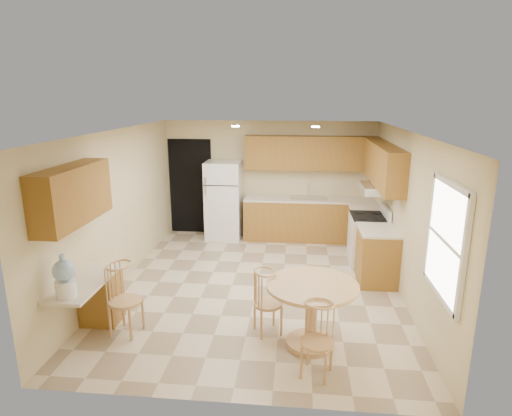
# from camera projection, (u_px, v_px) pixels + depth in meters

# --- Properties ---
(floor) EXTENTS (5.50, 5.50, 0.00)m
(floor) POSITION_uv_depth(u_px,v_px,m) (257.00, 286.00, 6.97)
(floor) COLOR beige
(floor) RESTS_ON ground
(ceiling) EXTENTS (4.50, 5.50, 0.02)m
(ceiling) POSITION_uv_depth(u_px,v_px,m) (257.00, 131.00, 6.33)
(ceiling) COLOR white
(ceiling) RESTS_ON wall_back
(wall_back) EXTENTS (4.50, 0.02, 2.50)m
(wall_back) POSITION_uv_depth(u_px,v_px,m) (269.00, 179.00, 9.29)
(wall_back) COLOR beige
(wall_back) RESTS_ON floor
(wall_front) EXTENTS (4.50, 0.02, 2.50)m
(wall_front) POSITION_uv_depth(u_px,v_px,m) (229.00, 290.00, 4.00)
(wall_front) COLOR beige
(wall_front) RESTS_ON floor
(wall_left) EXTENTS (0.02, 5.50, 2.50)m
(wall_left) POSITION_uv_depth(u_px,v_px,m) (118.00, 209.00, 6.87)
(wall_left) COLOR beige
(wall_left) RESTS_ON floor
(wall_right) EXTENTS (0.02, 5.50, 2.50)m
(wall_right) POSITION_uv_depth(u_px,v_px,m) (406.00, 216.00, 6.43)
(wall_right) COLOR beige
(wall_right) RESTS_ON floor
(doorway) EXTENTS (0.90, 0.02, 2.10)m
(doorway) POSITION_uv_depth(u_px,v_px,m) (191.00, 187.00, 9.50)
(doorway) COLOR black
(doorway) RESTS_ON floor
(base_cab_back) EXTENTS (2.75, 0.60, 0.87)m
(base_cab_back) POSITION_uv_depth(u_px,v_px,m) (309.00, 220.00, 9.13)
(base_cab_back) COLOR olive
(base_cab_back) RESTS_ON floor
(counter_back) EXTENTS (2.75, 0.63, 0.04)m
(counter_back) POSITION_uv_depth(u_px,v_px,m) (310.00, 199.00, 9.01)
(counter_back) COLOR beige
(counter_back) RESTS_ON base_cab_back
(base_cab_right_a) EXTENTS (0.60, 0.59, 0.87)m
(base_cab_right_a) POSITION_uv_depth(u_px,v_px,m) (364.00, 230.00, 8.45)
(base_cab_right_a) COLOR olive
(base_cab_right_a) RESTS_ON floor
(counter_right_a) EXTENTS (0.63, 0.59, 0.04)m
(counter_right_a) POSITION_uv_depth(u_px,v_px,m) (366.00, 208.00, 8.34)
(counter_right_a) COLOR beige
(counter_right_a) RESTS_ON base_cab_right_a
(base_cab_right_b) EXTENTS (0.60, 0.80, 0.87)m
(base_cab_right_b) POSITION_uv_depth(u_px,v_px,m) (377.00, 257.00, 7.05)
(base_cab_right_b) COLOR olive
(base_cab_right_b) RESTS_ON floor
(counter_right_b) EXTENTS (0.63, 0.80, 0.04)m
(counter_right_b) POSITION_uv_depth(u_px,v_px,m) (379.00, 230.00, 6.94)
(counter_right_b) COLOR beige
(counter_right_b) RESTS_ON base_cab_right_b
(upper_cab_back) EXTENTS (2.75, 0.33, 0.70)m
(upper_cab_back) POSITION_uv_depth(u_px,v_px,m) (311.00, 153.00, 8.90)
(upper_cab_back) COLOR olive
(upper_cab_back) RESTS_ON wall_back
(upper_cab_right) EXTENTS (0.33, 2.42, 0.70)m
(upper_cab_right) POSITION_uv_depth(u_px,v_px,m) (383.00, 164.00, 7.46)
(upper_cab_right) COLOR olive
(upper_cab_right) RESTS_ON wall_right
(upper_cab_left) EXTENTS (0.33, 1.40, 0.70)m
(upper_cab_left) POSITION_uv_depth(u_px,v_px,m) (73.00, 195.00, 5.16)
(upper_cab_left) COLOR olive
(upper_cab_left) RESTS_ON wall_left
(sink) EXTENTS (0.78, 0.44, 0.01)m
(sink) POSITION_uv_depth(u_px,v_px,m) (308.00, 198.00, 9.01)
(sink) COLOR silver
(sink) RESTS_ON counter_back
(range_hood) EXTENTS (0.50, 0.76, 0.14)m
(range_hood) POSITION_uv_depth(u_px,v_px,m) (376.00, 188.00, 7.55)
(range_hood) COLOR silver
(range_hood) RESTS_ON upper_cab_right
(desk_pedestal) EXTENTS (0.48, 0.42, 0.72)m
(desk_pedestal) POSITION_uv_depth(u_px,v_px,m) (101.00, 297.00, 5.80)
(desk_pedestal) COLOR olive
(desk_pedestal) RESTS_ON floor
(desk_top) EXTENTS (0.50, 1.20, 0.04)m
(desk_top) POSITION_uv_depth(u_px,v_px,m) (85.00, 283.00, 5.33)
(desk_top) COLOR beige
(desk_top) RESTS_ON desk_pedestal
(window) EXTENTS (0.06, 1.12, 1.30)m
(window) POSITION_uv_depth(u_px,v_px,m) (447.00, 241.00, 4.59)
(window) COLOR white
(window) RESTS_ON wall_right
(can_light_a) EXTENTS (0.14, 0.14, 0.02)m
(can_light_a) POSITION_uv_depth(u_px,v_px,m) (236.00, 126.00, 7.54)
(can_light_a) COLOR white
(can_light_a) RESTS_ON ceiling
(can_light_b) EXTENTS (0.14, 0.14, 0.02)m
(can_light_b) POSITION_uv_depth(u_px,v_px,m) (315.00, 127.00, 7.40)
(can_light_b) COLOR white
(can_light_b) RESTS_ON ceiling
(refrigerator) EXTENTS (0.74, 0.72, 1.67)m
(refrigerator) POSITION_uv_depth(u_px,v_px,m) (224.00, 200.00, 9.16)
(refrigerator) COLOR white
(refrigerator) RESTS_ON floor
(stove) EXTENTS (0.65, 0.76, 1.09)m
(stove) POSITION_uv_depth(u_px,v_px,m) (368.00, 239.00, 7.80)
(stove) COLOR white
(stove) RESTS_ON floor
(dining_table) EXTENTS (1.11, 1.11, 0.83)m
(dining_table) POSITION_uv_depth(u_px,v_px,m) (312.00, 306.00, 5.19)
(dining_table) COLOR tan
(dining_table) RESTS_ON floor
(chair_table_a) EXTENTS (0.38, 0.49, 0.86)m
(chair_table_a) POSITION_uv_depth(u_px,v_px,m) (267.00, 298.00, 5.41)
(chair_table_a) COLOR tan
(chair_table_a) RESTS_ON floor
(chair_table_b) EXTENTS (0.37, 0.40, 0.85)m
(chair_table_b) POSITION_uv_depth(u_px,v_px,m) (318.00, 337.00, 4.56)
(chair_table_b) COLOR tan
(chair_table_b) RESTS_ON floor
(chair_desk) EXTENTS (0.42, 0.54, 0.94)m
(chair_desk) POSITION_uv_depth(u_px,v_px,m) (122.00, 296.00, 5.37)
(chair_desk) COLOR tan
(chair_desk) RESTS_ON floor
(water_crock) EXTENTS (0.25, 0.25, 0.51)m
(water_crock) POSITION_uv_depth(u_px,v_px,m) (64.00, 278.00, 4.86)
(water_crock) COLOR white
(water_crock) RESTS_ON desk_top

